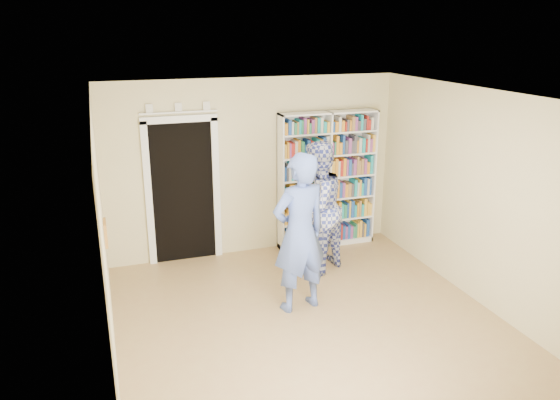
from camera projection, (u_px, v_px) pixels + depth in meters
name	position (u px, v px, depth m)	size (l,w,h in m)	color
floor	(314.00, 327.00, 6.47)	(5.00, 5.00, 0.00)	#A77E51
ceiling	(319.00, 98.00, 5.64)	(5.00, 5.00, 0.00)	white
wall_back	(254.00, 167.00, 8.31)	(4.50, 4.50, 0.00)	beige
wall_left	(104.00, 245.00, 5.37)	(5.00, 5.00, 0.00)	beige
wall_right	(485.00, 200.00, 6.74)	(5.00, 5.00, 0.00)	beige
bookshelf	(327.00, 180.00, 8.60)	(1.57, 0.30, 2.17)	white
doorway	(183.00, 185.00, 8.01)	(1.10, 0.08, 2.43)	black
wall_art	(105.00, 233.00, 5.54)	(0.03, 0.25, 0.25)	brown
man_blue	(300.00, 233.00, 6.62)	(0.73, 0.48, 2.01)	#526AB8
man_plaid	(316.00, 208.00, 7.69)	(0.93, 0.73, 1.92)	#303B94
paper_sheet	(328.00, 203.00, 7.52)	(0.23, 0.01, 0.32)	white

